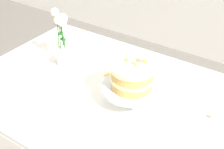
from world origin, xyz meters
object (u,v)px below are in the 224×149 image
Objects in this scene: cake_stand at (131,89)px; layer_cake at (132,76)px; dining_table at (98,104)px; flower_vase at (61,40)px.

layer_cake is at bearing 97.49° from cake_stand.
dining_table is 6.74× the size of layer_cake.
cake_stand is at bearing -82.51° from layer_cake.
flower_vase is (-0.51, 0.08, 0.00)m from layer_cake.
flower_vase is at bearing 171.20° from layer_cake.
layer_cake is (-0.00, 0.00, 0.08)m from cake_stand.
cake_stand is 0.08m from layer_cake.
cake_stand is 0.52m from flower_vase.
dining_table is 4.83× the size of cake_stand.
flower_vase reaches higher than cake_stand.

